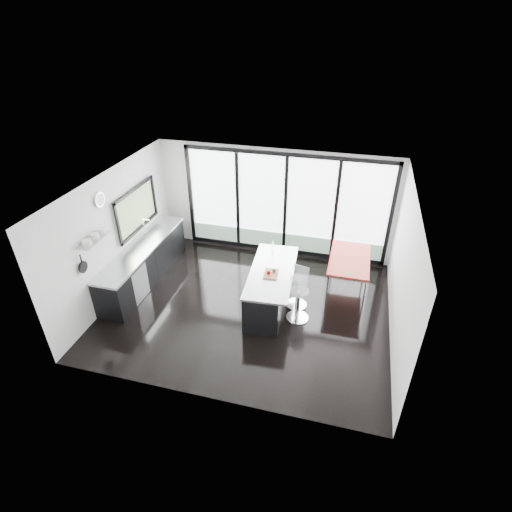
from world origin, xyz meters
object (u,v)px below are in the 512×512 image
(bar_stool_near, at_px, (298,304))
(red_table, at_px, (348,274))
(island, at_px, (268,287))
(bar_stool_far, at_px, (297,292))

(bar_stool_near, bearing_deg, red_table, 41.90)
(red_table, bearing_deg, island, -148.28)
(island, height_order, bar_stool_near, island)
(bar_stool_far, distance_m, red_table, 1.37)
(bar_stool_near, height_order, bar_stool_far, bar_stool_near)
(island, xyz_separation_m, red_table, (1.63, 1.01, -0.04))
(bar_stool_near, height_order, red_table, red_table)
(bar_stool_far, bearing_deg, red_table, 56.17)
(bar_stool_far, relative_size, red_table, 0.47)
(bar_stool_far, bearing_deg, island, -157.76)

